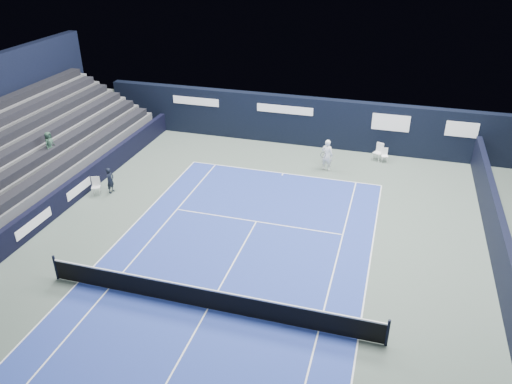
% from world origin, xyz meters
% --- Properties ---
extents(ground, '(48.00, 48.00, 0.00)m').
position_xyz_m(ground, '(0.00, 2.00, 0.00)').
color(ground, '#49574D').
rests_on(ground, ground).
extents(court_surface, '(10.97, 23.77, 0.01)m').
position_xyz_m(court_surface, '(0.00, 0.00, 0.00)').
color(court_surface, navy).
rests_on(court_surface, ground).
extents(enclosure_wall_right, '(0.30, 22.00, 1.80)m').
position_xyz_m(enclosure_wall_right, '(10.50, 6.00, 0.90)').
color(enclosure_wall_right, black).
rests_on(enclosure_wall_right, ground).
extents(folding_chair_back_a, '(0.62, 0.64, 1.07)m').
position_xyz_m(folding_chair_back_a, '(5.06, 15.34, 0.71)').
color(folding_chair_back_a, silver).
rests_on(folding_chair_back_a, ground).
extents(folding_chair_back_b, '(0.46, 0.45, 0.86)m').
position_xyz_m(folding_chair_back_b, '(5.39, 15.13, 0.49)').
color(folding_chair_back_b, white).
rests_on(folding_chair_back_b, ground).
extents(line_judge_chair, '(0.56, 0.55, 0.97)m').
position_xyz_m(line_judge_chair, '(-8.82, 6.73, 0.55)').
color(line_judge_chair, silver).
rests_on(line_judge_chair, ground).
extents(line_judge, '(0.38, 0.54, 1.39)m').
position_xyz_m(line_judge, '(-8.19, 7.14, 0.70)').
color(line_judge, black).
rests_on(line_judge, ground).
extents(court_markings, '(11.03, 23.83, 0.00)m').
position_xyz_m(court_markings, '(0.00, 0.00, 0.01)').
color(court_markings, white).
rests_on(court_markings, court_surface).
extents(tennis_net, '(12.90, 0.10, 1.10)m').
position_xyz_m(tennis_net, '(0.00, 0.00, 0.51)').
color(tennis_net, black).
rests_on(tennis_net, ground).
extents(back_sponsor_wall, '(26.00, 0.63, 3.10)m').
position_xyz_m(back_sponsor_wall, '(0.01, 16.50, 1.55)').
color(back_sponsor_wall, black).
rests_on(back_sponsor_wall, ground).
extents(side_barrier_left, '(0.33, 22.00, 1.20)m').
position_xyz_m(side_barrier_left, '(-9.50, 5.97, 0.60)').
color(side_barrier_left, black).
rests_on(side_barrier_left, ground).
extents(spectator_stand, '(6.00, 18.00, 6.40)m').
position_xyz_m(spectator_stand, '(-13.28, 6.99, 1.95)').
color(spectator_stand, '#464648').
rests_on(spectator_stand, ground).
extents(tennis_player, '(0.76, 0.91, 1.87)m').
position_xyz_m(tennis_player, '(2.26, 13.03, 0.93)').
color(tennis_player, white).
rests_on(tennis_player, ground).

